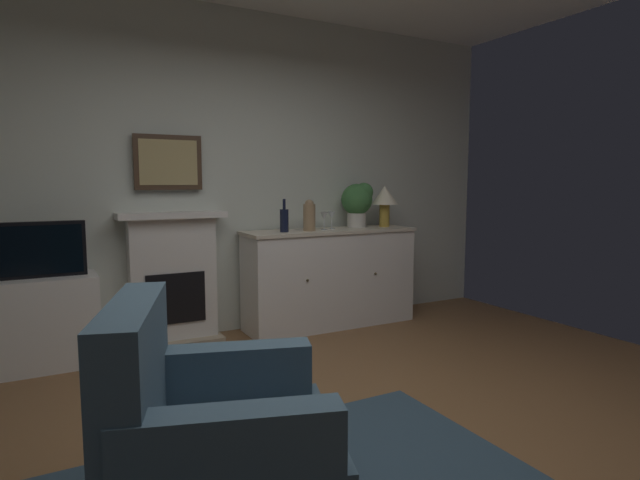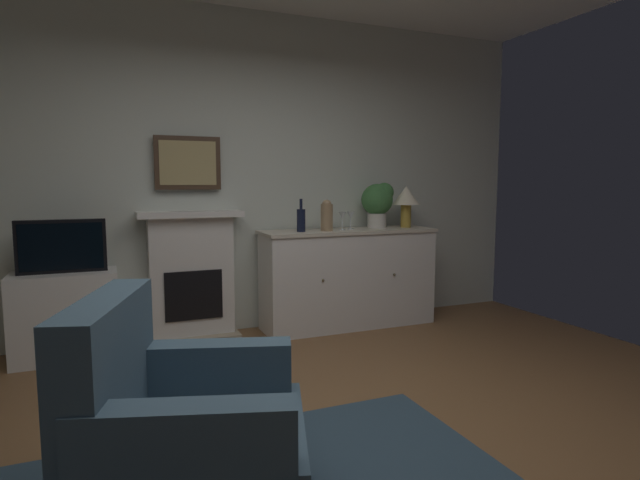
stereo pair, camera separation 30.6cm
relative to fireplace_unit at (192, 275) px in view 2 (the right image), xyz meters
name	(u,v)px [view 2 (the right image)]	position (x,y,z in m)	size (l,w,h in m)	color
ground_plane	(356,458)	(0.46, -2.24, -0.60)	(5.82, 4.79, 0.10)	brown
wall_rear	(239,173)	(0.46, 0.13, 0.88)	(5.82, 0.06, 2.85)	silver
fireplace_unit	(192,275)	(0.00, 0.00, 0.00)	(0.87, 0.30, 1.10)	white
framed_picture	(188,163)	(0.00, 0.05, 0.96)	(0.55, 0.04, 0.45)	#473323
sideboard_cabinet	(348,278)	(1.41, -0.18, -0.09)	(1.65, 0.49, 0.91)	white
table_lamp	(406,198)	(2.02, -0.18, 0.64)	(0.26, 0.26, 0.40)	#B79338
wine_bottle	(301,220)	(0.92, -0.22, 0.47)	(0.08, 0.08, 0.29)	black
wine_glass_left	(342,217)	(1.33, -0.21, 0.48)	(0.07, 0.07, 0.16)	silver
wine_glass_center	(351,216)	(1.44, -0.16, 0.48)	(0.07, 0.07, 0.16)	silver
vase_decorative	(327,215)	(1.17, -0.23, 0.50)	(0.11, 0.11, 0.28)	#9E7F5B
tv_cabinet	(66,315)	(-0.97, -0.16, -0.21)	(0.75, 0.42, 0.67)	white
tv_set	(62,246)	(-0.98, -0.19, 0.32)	(0.62, 0.07, 0.40)	black
potted_plant_small	(378,201)	(1.74, -0.13, 0.62)	(0.30, 0.30, 0.43)	beige
armchair	(182,435)	(-0.43, -2.52, -0.17)	(1.00, 0.97, 0.92)	#3F596B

